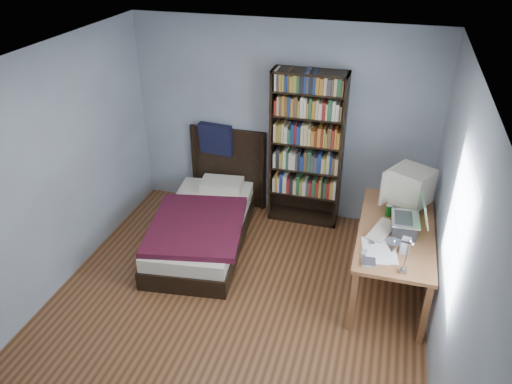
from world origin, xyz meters
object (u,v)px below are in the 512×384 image
desk (394,232)px  desk_lamp (395,249)px  crt_monitor (409,186)px  bed (205,221)px  laptop (407,224)px  keyboard (382,231)px  bookshelf (306,150)px  speaker (405,246)px  soda_can (389,211)px

desk → desk_lamp: 1.72m
desk_lamp → crt_monitor: bearing=85.6°
bed → crt_monitor: bearing=4.3°
laptop → keyboard: size_ratio=0.99×
bed → desk_lamp: bearing=-32.3°
laptop → bookshelf: bearing=137.1°
desk → desk_lamp: size_ratio=2.57×
laptop → bookshelf: size_ratio=0.22×
speaker → laptop: bearing=97.2°
bookshelf → bed: 1.52m
bed → keyboard: bearing=-10.4°
bookshelf → desk_lamp: bearing=-63.0°
soda_can → bookshelf: 1.37m
soda_can → bed: size_ratio=0.06×
soda_can → bed: bed is taller
soda_can → bed: 2.18m
bookshelf → bed: bearing=-143.0°
soda_can → bookshelf: size_ratio=0.06×
soda_can → desk: bearing=63.0°
laptop → speaker: bearing=-90.3°
keyboard → bed: bed is taller
crt_monitor → desk_lamp: 1.57m
bookshelf → desk: bearing=-29.6°
keyboard → bookshelf: 1.57m
laptop → bed: bearing=171.4°
laptop → keyboard: 0.25m
crt_monitor → speaker: 0.88m
desk → speaker: (0.08, -0.83, 0.39)m
keyboard → speaker: size_ratio=2.69×
desk_lamp → bookshelf: bearing=117.0°
laptop → speaker: size_ratio=2.66×
speaker → bed: bed is taller
soda_can → speaker: bearing=-74.2°
desk → bed: size_ratio=0.76×
crt_monitor → bed: crt_monitor is taller
keyboard → soda_can: soda_can is taller
laptop → soda_can: laptop is taller
keyboard → crt_monitor: bearing=87.0°
crt_monitor → bed: bearing=-175.7°
desk_lamp → laptop: bearing=82.9°
crt_monitor → soda_can: crt_monitor is taller
crt_monitor → speaker: size_ratio=3.52×
desk → crt_monitor: bearing=20.1°
desk → keyboard: size_ratio=3.70×
laptop → desk_lamp: size_ratio=0.69×
desk → bookshelf: size_ratio=0.81×
crt_monitor → keyboard: (-0.22, -0.55, -0.25)m
soda_can → bookshelf: bookshelf is taller
desk_lamp → soda_can: size_ratio=4.96×
laptop → soda_can: bearing=121.4°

